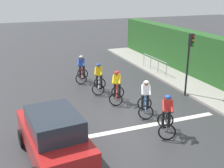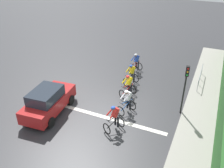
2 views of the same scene
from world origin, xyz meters
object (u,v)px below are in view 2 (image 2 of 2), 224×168
cyclist_fourth (127,102)px  pedestrian_railing_kerbside (201,74)px  cyclist_mid (128,86)px  cyclist_lead (136,63)px  traffic_light_near_crossing (185,83)px  cyclist_trailing (114,119)px  car_red (48,101)px  cyclist_second (131,75)px

cyclist_fourth → pedestrian_railing_kerbside: 6.95m
cyclist_mid → pedestrian_railing_kerbside: bearing=42.2°
cyclist_lead → cyclist_mid: same height
traffic_light_near_crossing → pedestrian_railing_kerbside: 4.80m
cyclist_trailing → cyclist_fourth: bearing=88.6°
cyclist_lead → car_red: car_red is taller
cyclist_mid → cyclist_trailing: size_ratio=1.00×
traffic_light_near_crossing → pedestrian_railing_kerbside: traffic_light_near_crossing is taller
traffic_light_near_crossing → cyclist_trailing: bearing=-135.1°
cyclist_lead → traffic_light_near_crossing: size_ratio=0.50×
cyclist_fourth → traffic_light_near_crossing: (3.16, 1.32, 1.43)m
cyclist_trailing → traffic_light_near_crossing: (3.21, 3.19, 1.43)m
cyclist_second → cyclist_mid: size_ratio=1.00×
cyclist_mid → traffic_light_near_crossing: 4.09m
cyclist_lead → cyclist_fourth: same height
cyclist_mid → cyclist_lead: bearing=101.4°
cyclist_mid → pedestrian_railing_kerbside: (4.39, 3.98, -0.03)m
car_red → cyclist_fourth: bearing=24.4°
cyclist_mid → cyclist_fourth: same height
cyclist_mid → car_red: size_ratio=0.39×
cyclist_second → pedestrian_railing_kerbside: size_ratio=0.54×
pedestrian_railing_kerbside → traffic_light_near_crossing: bearing=-97.5°
cyclist_fourth → pedestrian_railing_kerbside: size_ratio=0.54×
cyclist_second → cyclist_trailing: size_ratio=1.00×
cyclist_lead → cyclist_second: size_ratio=1.00×
cyclist_fourth → traffic_light_near_crossing: bearing=22.6°
cyclist_lead → cyclist_mid: 3.91m
cyclist_mid → pedestrian_railing_kerbside: size_ratio=0.54×
car_red → pedestrian_railing_kerbside: car_red is taller
car_red → traffic_light_near_crossing: 8.46m
traffic_light_near_crossing → cyclist_lead: bearing=136.1°
cyclist_lead → car_red: 8.33m
cyclist_lead → pedestrian_railing_kerbside: 5.16m
cyclist_trailing → traffic_light_near_crossing: traffic_light_near_crossing is taller
traffic_light_near_crossing → cyclist_second: bearing=151.8°
cyclist_mid → car_red: (-3.86, -3.91, 0.08)m
cyclist_lead → car_red: (-3.09, -7.74, 0.08)m
cyclist_mid → cyclist_fourth: bearing=-71.3°
pedestrian_railing_kerbside → cyclist_fourth: bearing=-122.7°
cyclist_fourth → car_red: car_red is taller
car_red → cyclist_trailing: bearing=2.1°
cyclist_fourth → cyclist_mid: bearing=108.7°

